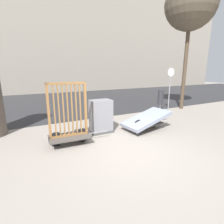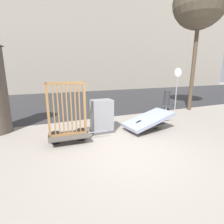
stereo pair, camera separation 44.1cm
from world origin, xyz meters
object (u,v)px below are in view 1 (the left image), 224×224
object	(u,v)px
bike_cart_with_bedframe	(69,124)
sign_post	(170,84)
utility_cabinet	(101,117)
bike_cart_with_mattress	(146,119)
trash_bin	(161,97)
street_tree	(191,4)

from	to	relation	value
bike_cart_with_bedframe	sign_post	size ratio (longest dim) A/B	0.80
bike_cart_with_bedframe	utility_cabinet	xyz separation A→B (m)	(1.32, 0.54, -0.08)
bike_cart_with_bedframe	utility_cabinet	size ratio (longest dim) A/B	1.60
bike_cart_with_mattress	sign_post	world-z (taller)	sign_post
sign_post	trash_bin	bearing A→B (deg)	179.39
trash_bin	sign_post	world-z (taller)	sign_post
bike_cart_with_bedframe	street_tree	world-z (taller)	street_tree
trash_bin	street_tree	world-z (taller)	street_tree
trash_bin	sign_post	size ratio (longest dim) A/B	0.50
utility_cabinet	street_tree	bearing A→B (deg)	14.23
sign_post	street_tree	world-z (taller)	street_tree
utility_cabinet	street_tree	xyz separation A→B (m)	(5.98, 1.52, 5.09)
bike_cart_with_bedframe	bike_cart_with_mattress	world-z (taller)	bike_cart_with_bedframe
utility_cabinet	sign_post	xyz separation A→B (m)	(4.90, 1.51, 0.95)
utility_cabinet	street_tree	world-z (taller)	street_tree
bike_cart_with_bedframe	street_tree	size ratio (longest dim) A/B	0.28
bike_cart_with_mattress	street_tree	world-z (taller)	street_tree
utility_cabinet	trash_bin	distance (m)	4.55
utility_cabinet	sign_post	distance (m)	5.22
trash_bin	street_tree	bearing A→B (deg)	0.00
trash_bin	street_tree	distance (m)	5.14
bike_cart_with_mattress	utility_cabinet	bearing A→B (deg)	156.47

